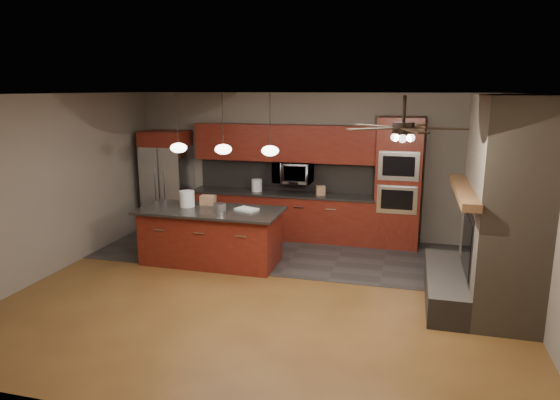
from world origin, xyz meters
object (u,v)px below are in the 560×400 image
(refrigerator, at_px, (168,181))
(counter_bucket, at_px, (257,185))
(microwave, at_px, (293,172))
(counter_box, at_px, (321,190))
(oven_tower, at_px, (398,183))
(paint_tray, at_px, (247,209))
(cardboard_box, at_px, (208,200))
(kitchen_island, at_px, (211,236))
(paint_can, at_px, (220,207))
(white_bucket, at_px, (187,199))

(refrigerator, height_order, counter_bucket, refrigerator)
(microwave, bearing_deg, counter_box, -10.21)
(oven_tower, distance_m, paint_tray, 2.88)
(cardboard_box, bearing_deg, microwave, 46.66)
(refrigerator, height_order, cardboard_box, refrigerator)
(kitchen_island, bearing_deg, paint_tray, 9.40)
(microwave, distance_m, paint_tray, 1.76)
(microwave, distance_m, cardboard_box, 1.88)
(microwave, bearing_deg, kitchen_island, -119.03)
(cardboard_box, relative_size, counter_bucket, 1.06)
(paint_tray, relative_size, cardboard_box, 1.39)
(paint_can, bearing_deg, microwave, 67.31)
(counter_bucket, height_order, counter_box, counter_bucket)
(microwave, relative_size, paint_tray, 2.12)
(white_bucket, distance_m, counter_box, 2.55)
(refrigerator, relative_size, counter_bucket, 8.76)
(white_bucket, height_order, paint_can, white_bucket)
(counter_box, bearing_deg, oven_tower, -19.36)
(oven_tower, xyz_separation_m, microwave, (-1.98, 0.06, 0.11))
(counter_bucket, bearing_deg, counter_box, -2.24)
(kitchen_island, relative_size, paint_can, 11.62)
(refrigerator, distance_m, white_bucket, 1.94)
(kitchen_island, distance_m, white_bucket, 0.75)
(oven_tower, relative_size, microwave, 3.25)
(paint_can, distance_m, counter_box, 2.22)
(paint_can, xyz_separation_m, counter_bucket, (0.06, 1.82, 0.03))
(paint_can, distance_m, counter_bucket, 1.82)
(kitchen_island, distance_m, cardboard_box, 0.65)
(counter_box, bearing_deg, white_bucket, -162.67)
(microwave, relative_size, counter_box, 4.05)
(paint_tray, xyz_separation_m, counter_box, (0.94, 1.58, 0.05))
(paint_tray, xyz_separation_m, counter_bucket, (-0.33, 1.63, 0.08))
(oven_tower, height_order, counter_bucket, oven_tower)
(refrigerator, distance_m, kitchen_island, 2.38)
(kitchen_island, relative_size, counter_bucket, 10.17)
(counter_bucket, bearing_deg, microwave, 3.97)
(white_bucket, relative_size, paint_tray, 0.78)
(counter_box, bearing_deg, paint_tray, -141.85)
(oven_tower, relative_size, paint_tray, 6.90)
(microwave, xyz_separation_m, counter_box, (0.56, -0.10, -0.31))
(white_bucket, height_order, counter_box, white_bucket)
(white_bucket, relative_size, counter_bucket, 1.15)
(oven_tower, distance_m, kitchen_island, 3.50)
(microwave, xyz_separation_m, paint_tray, (-0.39, -1.68, -0.36))
(oven_tower, distance_m, cardboard_box, 3.44)
(microwave, xyz_separation_m, paint_can, (-0.78, -1.87, -0.31))
(microwave, xyz_separation_m, refrigerator, (-2.61, -0.13, -0.28))
(white_bucket, bearing_deg, oven_tower, 25.45)
(refrigerator, distance_m, counter_bucket, 1.89)
(kitchen_island, height_order, counter_box, counter_box)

